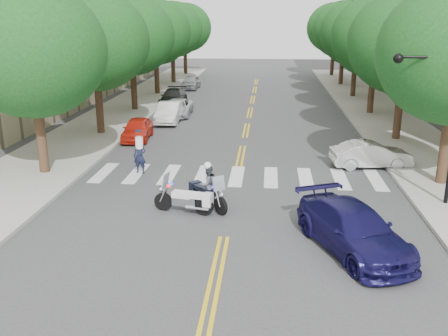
# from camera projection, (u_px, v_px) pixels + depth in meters

# --- Properties ---
(ground) EXTENTS (140.00, 140.00, 0.00)m
(ground) POSITION_uv_depth(u_px,v_px,m) (224.00, 237.00, 16.48)
(ground) COLOR #38383A
(ground) RESTS_ON ground
(sidewalk_left) EXTENTS (5.00, 60.00, 0.15)m
(sidewalk_left) POSITION_uv_depth(u_px,v_px,m) (126.00, 110.00, 38.20)
(sidewalk_left) COLOR #9E9991
(sidewalk_left) RESTS_ON ground
(sidewalk_right) EXTENTS (5.00, 60.00, 0.15)m
(sidewalk_right) POSITION_uv_depth(u_px,v_px,m) (379.00, 114.00, 36.60)
(sidewalk_right) COLOR #9E9991
(sidewalk_right) RESTS_ON ground
(tree_l_0) EXTENTS (6.40, 6.40, 8.45)m
(tree_l_0) POSITION_uv_depth(u_px,v_px,m) (32.00, 51.00, 21.30)
(tree_l_0) COLOR #382316
(tree_l_0) RESTS_ON ground
(tree_l_1) EXTENTS (6.40, 6.40, 8.45)m
(tree_l_1) POSITION_uv_depth(u_px,v_px,m) (94.00, 41.00, 28.92)
(tree_l_1) COLOR #382316
(tree_l_1) RESTS_ON ground
(tree_l_2) EXTENTS (6.40, 6.40, 8.45)m
(tree_l_2) POSITION_uv_depth(u_px,v_px,m) (131.00, 36.00, 36.53)
(tree_l_2) COLOR #382316
(tree_l_2) RESTS_ON ground
(tree_l_3) EXTENTS (6.40, 6.40, 8.45)m
(tree_l_3) POSITION_uv_depth(u_px,v_px,m) (155.00, 32.00, 44.15)
(tree_l_3) COLOR #382316
(tree_l_3) RESTS_ON ground
(tree_l_4) EXTENTS (6.40, 6.40, 8.45)m
(tree_l_4) POSITION_uv_depth(u_px,v_px,m) (172.00, 30.00, 51.76)
(tree_l_4) COLOR #382316
(tree_l_4) RESTS_ON ground
(tree_l_5) EXTENTS (6.40, 6.40, 8.45)m
(tree_l_5) POSITION_uv_depth(u_px,v_px,m) (185.00, 28.00, 59.38)
(tree_l_5) COLOR #382316
(tree_l_5) RESTS_ON ground
(tree_r_1) EXTENTS (6.40, 6.40, 8.45)m
(tree_r_1) POSITION_uv_depth(u_px,v_px,m) (406.00, 43.00, 27.43)
(tree_r_1) COLOR #382316
(tree_r_1) RESTS_ON ground
(tree_r_2) EXTENTS (6.40, 6.40, 8.45)m
(tree_r_2) POSITION_uv_depth(u_px,v_px,m) (376.00, 37.00, 35.04)
(tree_r_2) COLOR #382316
(tree_r_2) RESTS_ON ground
(tree_r_3) EXTENTS (6.40, 6.40, 8.45)m
(tree_r_3) POSITION_uv_depth(u_px,v_px,m) (357.00, 33.00, 42.66)
(tree_r_3) COLOR #382316
(tree_r_3) RESTS_ON ground
(tree_r_4) EXTENTS (6.40, 6.40, 8.45)m
(tree_r_4) POSITION_uv_depth(u_px,v_px,m) (344.00, 30.00, 50.28)
(tree_r_4) COLOR #382316
(tree_r_4) RESTS_ON ground
(tree_r_5) EXTENTS (6.40, 6.40, 8.45)m
(tree_r_5) POSITION_uv_depth(u_px,v_px,m) (334.00, 28.00, 57.89)
(tree_r_5) COLOR #382316
(tree_r_5) RESTS_ON ground
(traffic_signal_pole) EXTENTS (2.82, 0.42, 6.00)m
(traffic_signal_pole) POSITION_uv_depth(u_px,v_px,m) (445.00, 110.00, 18.06)
(traffic_signal_pole) COLOR black
(traffic_signal_pole) RESTS_ON ground
(motorcycle_police) EXTENTS (1.66, 1.85, 1.82)m
(motorcycle_police) POSITION_uv_depth(u_px,v_px,m) (207.00, 187.00, 18.77)
(motorcycle_police) COLOR black
(motorcycle_police) RESTS_ON ground
(motorcycle_parked) EXTENTS (2.28, 0.85, 1.49)m
(motorcycle_parked) POSITION_uv_depth(u_px,v_px,m) (189.00, 200.00, 18.32)
(motorcycle_parked) COLOR black
(motorcycle_parked) RESTS_ON ground
(officer_standing) EXTENTS (0.66, 0.49, 1.65)m
(officer_standing) POSITION_uv_depth(u_px,v_px,m) (140.00, 156.00, 22.88)
(officer_standing) COLOR #171C34
(officer_standing) RESTS_ON ground
(convertible) EXTENTS (3.97, 1.87, 1.26)m
(convertible) POSITION_uv_depth(u_px,v_px,m) (371.00, 155.00, 23.85)
(convertible) COLOR silver
(convertible) RESTS_ON ground
(sedan_blue) EXTENTS (3.74, 5.29, 1.42)m
(sedan_blue) POSITION_uv_depth(u_px,v_px,m) (353.00, 229.00, 15.35)
(sedan_blue) COLOR #130F41
(sedan_blue) RESTS_ON ground
(parked_car_a) EXTENTS (1.77, 3.83, 1.27)m
(parked_car_a) POSITION_uv_depth(u_px,v_px,m) (137.00, 129.00, 29.20)
(parked_car_a) COLOR red
(parked_car_a) RESTS_ON ground
(parked_car_b) EXTENTS (1.59, 4.19, 1.36)m
(parked_car_b) POSITION_uv_depth(u_px,v_px,m) (169.00, 112.00, 33.86)
(parked_car_b) COLOR silver
(parked_car_b) RESTS_ON ground
(parked_car_c) EXTENTS (2.07, 4.28, 1.17)m
(parked_car_c) POSITION_uv_depth(u_px,v_px,m) (177.00, 108.00, 36.09)
(parked_car_c) COLOR silver
(parked_car_c) RESTS_ON ground
(parked_car_d) EXTENTS (1.93, 4.57, 1.32)m
(parked_car_d) POSITION_uv_depth(u_px,v_px,m) (173.00, 97.00, 40.14)
(parked_car_d) COLOR black
(parked_car_d) RESTS_ON ground
(parked_car_e) EXTENTS (1.70, 3.93, 1.32)m
(parked_car_e) POSITION_uv_depth(u_px,v_px,m) (191.00, 82.00, 49.18)
(parked_car_e) COLOR gray
(parked_car_e) RESTS_ON ground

